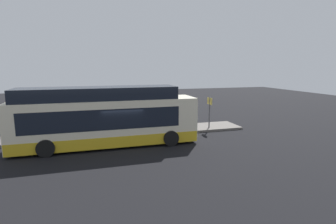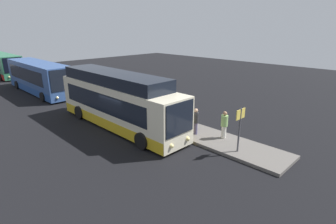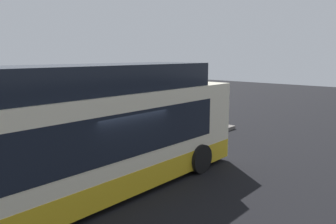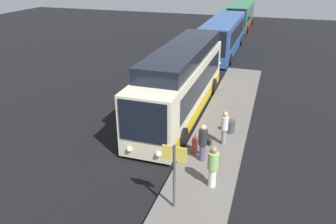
{
  "view_description": "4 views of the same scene",
  "coord_description": "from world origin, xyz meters",
  "px_view_note": "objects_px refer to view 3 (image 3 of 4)",
  "views": [
    {
      "loc": [
        -1.78,
        -16.67,
        5.1
      ],
      "look_at": [
        3.39,
        0.81,
        1.92
      ],
      "focal_mm": 28.0,
      "sensor_mm": 36.0,
      "label": 1
    },
    {
      "loc": [
        13.86,
        -9.71,
        6.75
      ],
      "look_at": [
        3.39,
        0.81,
        1.92
      ],
      "focal_mm": 28.0,
      "sensor_mm": 36.0,
      "label": 2
    },
    {
      "loc": [
        -5.94,
        -7.47,
        4.09
      ],
      "look_at": [
        3.39,
        0.81,
        1.92
      ],
      "focal_mm": 35.0,
      "sensor_mm": 36.0,
      "label": 3
    },
    {
      "loc": [
        16.01,
        4.94,
        8.01
      ],
      "look_at": [
        3.39,
        0.81,
        1.92
      ],
      "focal_mm": 35.0,
      "sensor_mm": 36.0,
      "label": 4
    }
  ],
  "objects_px": {
    "suitcase": "(147,140)",
    "trash_bin": "(82,147)",
    "sign_post": "(197,101)",
    "bus_lead": "(81,141)",
    "passenger_boarding": "(109,128)",
    "passenger_with_bags": "(161,116)",
    "passenger_waiting": "(148,123)"
  },
  "relations": [
    {
      "from": "passenger_waiting",
      "to": "passenger_boarding",
      "type": "bearing_deg",
      "value": 114.81
    },
    {
      "from": "trash_bin",
      "to": "bus_lead",
      "type": "bearing_deg",
      "value": -123.45
    },
    {
      "from": "passenger_waiting",
      "to": "passenger_with_bags",
      "type": "distance_m",
      "value": 1.81
    },
    {
      "from": "bus_lead",
      "to": "sign_post",
      "type": "relative_size",
      "value": 4.66
    },
    {
      "from": "passenger_boarding",
      "to": "passenger_with_bags",
      "type": "relative_size",
      "value": 0.97
    },
    {
      "from": "passenger_waiting",
      "to": "trash_bin",
      "type": "relative_size",
      "value": 2.63
    },
    {
      "from": "passenger_boarding",
      "to": "bus_lead",
      "type": "bearing_deg",
      "value": -59.38
    },
    {
      "from": "bus_lead",
      "to": "passenger_with_bags",
      "type": "distance_m",
      "value": 7.4
    },
    {
      "from": "passenger_with_bags",
      "to": "trash_bin",
      "type": "distance_m",
      "value": 4.62
    },
    {
      "from": "suitcase",
      "to": "trash_bin",
      "type": "distance_m",
      "value": 2.7
    },
    {
      "from": "passenger_boarding",
      "to": "passenger_waiting",
      "type": "xyz_separation_m",
      "value": [
        1.67,
        -0.64,
        -0.0
      ]
    },
    {
      "from": "passenger_boarding",
      "to": "suitcase",
      "type": "distance_m",
      "value": 1.68
    },
    {
      "from": "trash_bin",
      "to": "sign_post",
      "type": "bearing_deg",
      "value": -9.75
    },
    {
      "from": "sign_post",
      "to": "passenger_waiting",
      "type": "bearing_deg",
      "value": 175.09
    },
    {
      "from": "passenger_boarding",
      "to": "passenger_waiting",
      "type": "bearing_deg",
      "value": 57.44
    },
    {
      "from": "passenger_waiting",
      "to": "sign_post",
      "type": "relative_size",
      "value": 0.69
    },
    {
      "from": "passenger_with_bags",
      "to": "suitcase",
      "type": "xyz_separation_m",
      "value": [
        -2.18,
        -1.22,
        -0.57
      ]
    },
    {
      "from": "passenger_waiting",
      "to": "suitcase",
      "type": "height_order",
      "value": "passenger_waiting"
    },
    {
      "from": "bus_lead",
      "to": "suitcase",
      "type": "bearing_deg",
      "value": 23.16
    },
    {
      "from": "bus_lead",
      "to": "trash_bin",
      "type": "distance_m",
      "value": 4.0
    },
    {
      "from": "sign_post",
      "to": "trash_bin",
      "type": "bearing_deg",
      "value": 170.25
    },
    {
      "from": "passenger_waiting",
      "to": "sign_post",
      "type": "distance_m",
      "value": 3.33
    },
    {
      "from": "bus_lead",
      "to": "passenger_boarding",
      "type": "bearing_deg",
      "value": 42.06
    },
    {
      "from": "passenger_with_bags",
      "to": "trash_bin",
      "type": "xyz_separation_m",
      "value": [
        -4.58,
        0.04,
        -0.6
      ]
    },
    {
      "from": "bus_lead",
      "to": "passenger_with_bags",
      "type": "relative_size",
      "value": 6.75
    },
    {
      "from": "bus_lead",
      "to": "sign_post",
      "type": "distance_m",
      "value": 8.53
    },
    {
      "from": "suitcase",
      "to": "trash_bin",
      "type": "bearing_deg",
      "value": 152.37
    },
    {
      "from": "bus_lead",
      "to": "passenger_boarding",
      "type": "distance_m",
      "value": 4.57
    },
    {
      "from": "passenger_waiting",
      "to": "suitcase",
      "type": "xyz_separation_m",
      "value": [
        -0.54,
        -0.47,
        -0.57
      ]
    },
    {
      "from": "sign_post",
      "to": "trash_bin",
      "type": "xyz_separation_m",
      "value": [
        -6.17,
        1.06,
        -1.31
      ]
    },
    {
      "from": "bus_lead",
      "to": "passenger_waiting",
      "type": "bearing_deg",
      "value": 25.43
    },
    {
      "from": "sign_post",
      "to": "passenger_boarding",
      "type": "bearing_deg",
      "value": 169.36
    }
  ]
}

